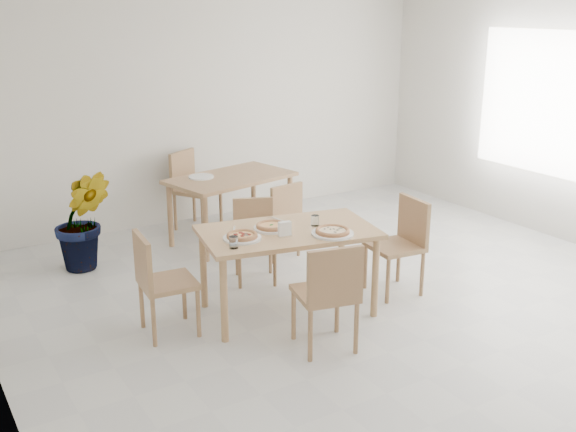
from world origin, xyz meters
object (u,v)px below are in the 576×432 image
pizza_pepperoni (242,235)px  tumbler_b (315,221)px  chair_back_s (280,215)px  plate_pepperoni (242,238)px  pizza_margherita (271,226)px  pizza_mushroom (333,231)px  potted_plant (83,220)px  napkin_holder (285,230)px  main_table (288,239)px  chair_south (329,290)px  plate_mushroom (333,233)px  plate_empty (201,177)px  chair_back_n (191,184)px  chair_west (158,277)px  plate_margherita (271,228)px  tumbler_a (234,242)px  chair_north (254,234)px  second_table (231,184)px  chair_east (402,239)px

pizza_pepperoni → tumbler_b: tumbler_b is taller
chair_back_s → plate_pepperoni: bearing=38.8°
pizza_pepperoni → pizza_margherita: bearing=15.9°
pizza_mushroom → potted_plant: bearing=123.5°
napkin_holder → tumbler_b: bearing=23.5°
pizza_mushroom → main_table: bearing=130.0°
pizza_pepperoni → chair_back_s: size_ratio=0.41×
chair_south → main_table: bearing=-85.3°
tumbler_b → plate_mushroom: bearing=-91.5°
tumbler_b → pizza_margherita: bearing=163.4°
plate_empty → plate_pepperoni: bearing=-105.4°
plate_empty → pizza_pepperoni: bearing=-105.4°
chair_back_n → chair_south: bearing=-127.3°
chair_west → pizza_mushroom: 1.46m
tumbler_b → potted_plant: 2.45m
main_table → plate_margherita: (-0.11, 0.08, 0.09)m
plate_pepperoni → tumbler_a: 0.22m
plate_margherita → pizza_pepperoni: pizza_pepperoni is taller
main_table → chair_north: size_ratio=2.03×
pizza_mushroom → chair_back_n: 2.90m
pizza_pepperoni → second_table: bearing=65.7°
chair_north → second_table: 1.15m
pizza_margherita → second_table: pizza_margherita is taller
plate_mushroom → tumbler_a: bearing=170.6°
pizza_mushroom → tumbler_b: size_ratio=3.68×
chair_west → plate_margherita: (0.99, -0.09, 0.26)m
plate_pepperoni → potted_plant: 2.09m
chair_back_s → potted_plant: potted_plant is taller
chair_north → napkin_holder: size_ratio=6.10×
plate_margherita → tumbler_b: (0.37, -0.11, 0.04)m
pizza_margherita → pizza_mushroom: bearing=-46.5°
pizza_mushroom → chair_back_s: chair_back_s is taller
plate_pepperoni → pizza_mushroom: size_ratio=0.93×
chair_west → plate_pepperoni: 0.74m
pizza_mushroom → plate_margherita: bearing=133.5°
plate_mushroom → napkin_holder: bearing=156.4°
tumbler_a → second_table: bearing=63.8°
chair_east → chair_back_s: size_ratio=1.09×
chair_west → second_table: size_ratio=0.58×
potted_plant → pizza_margherita: bearing=-58.9°
plate_pepperoni → chair_back_n: bearing=75.3°
chair_north → tumbler_b: bearing=-58.0°
chair_west → plate_mushroom: (1.35, -0.47, 0.26)m
napkin_holder → potted_plant: potted_plant is taller
pizza_margherita → pizza_pepperoni: 0.34m
second_table → tumbler_b: bearing=-107.7°
pizza_mushroom → napkin_holder: napkin_holder is taller
plate_mushroom → plate_pepperoni: same height
chair_east → second_table: 2.19m
plate_pepperoni → second_table: 2.10m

